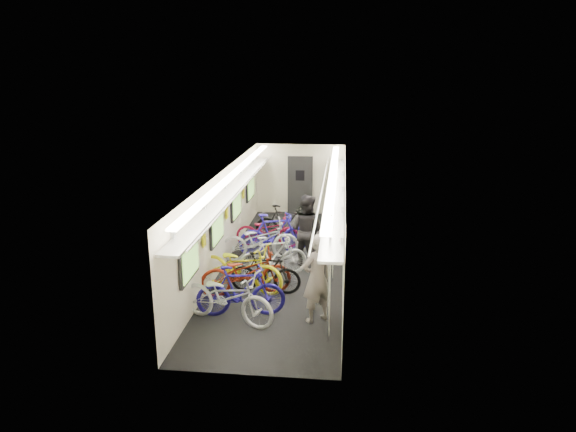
% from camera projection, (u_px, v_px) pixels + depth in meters
% --- Properties ---
extents(train_car_shell, '(10.00, 10.00, 10.00)m').
position_uv_depth(train_car_shell, '(273.00, 194.00, 13.34)').
color(train_car_shell, black).
rests_on(train_car_shell, ground).
extents(bicycle_0, '(2.15, 1.34, 1.07)m').
position_uv_depth(bicycle_0, '(227.00, 297.00, 9.91)').
color(bicycle_0, silver).
rests_on(bicycle_0, ground).
extents(bicycle_1, '(1.83, 0.77, 1.07)m').
position_uv_depth(bicycle_1, '(241.00, 291.00, 10.16)').
color(bicycle_1, navy).
rests_on(bicycle_1, ground).
extents(bicycle_2, '(2.10, 1.25, 1.04)m').
position_uv_depth(bicycle_2, '(246.00, 273.00, 11.13)').
color(bicycle_2, maroon).
rests_on(bicycle_2, ground).
extents(bicycle_3, '(1.59, 0.50, 0.95)m').
position_uv_depth(bicycle_3, '(265.00, 273.00, 11.25)').
color(bicycle_3, black).
rests_on(bicycle_3, ground).
extents(bicycle_4, '(2.22, 1.40, 1.10)m').
position_uv_depth(bicycle_4, '(241.00, 266.00, 11.41)').
color(bicycle_4, yellow).
rests_on(bicycle_4, ground).
extents(bicycle_5, '(1.74, 1.04, 1.01)m').
position_uv_depth(bicycle_5, '(273.00, 256.00, 12.18)').
color(bicycle_5, silver).
rests_on(bicycle_5, ground).
extents(bicycle_6, '(2.16, 1.20, 1.07)m').
position_uv_depth(bicycle_6, '(260.00, 240.00, 13.23)').
color(bicycle_6, '#B9B8BD').
rests_on(bicycle_6, ground).
extents(bicycle_7, '(1.98, 1.18, 1.15)m').
position_uv_depth(bicycle_7, '(274.00, 234.00, 13.64)').
color(bicycle_7, '#2A1DAE').
rests_on(bicycle_7, ground).
extents(bicycle_8, '(1.79, 0.63, 0.94)m').
position_uv_depth(bicycle_8, '(268.00, 231.00, 14.26)').
color(bicycle_8, maroon).
rests_on(bicycle_8, ground).
extents(bicycle_9, '(1.85, 0.74, 1.08)m').
position_uv_depth(bicycle_9, '(286.00, 224.00, 14.69)').
color(bicycle_9, black).
rests_on(bicycle_9, ground).
extents(passenger_near, '(0.78, 0.72, 1.79)m').
position_uv_depth(passenger_near, '(317.00, 278.00, 9.86)').
color(passenger_near, gray).
rests_on(passenger_near, ground).
extents(passenger_mid, '(1.09, 1.00, 1.82)m').
position_uv_depth(passenger_mid, '(306.00, 230.00, 12.84)').
color(passenger_mid, black).
rests_on(passenger_mid, ground).
extents(backpack, '(0.29, 0.21, 0.38)m').
position_uv_depth(backpack, '(328.00, 254.00, 10.08)').
color(backpack, '#AB1117').
rests_on(backpack, passenger_near).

